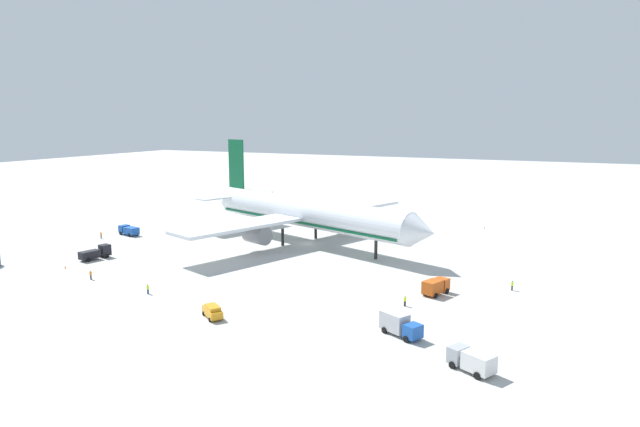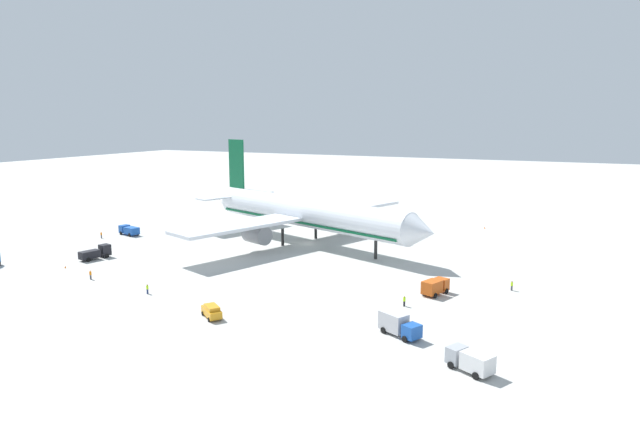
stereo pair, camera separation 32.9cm
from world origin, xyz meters
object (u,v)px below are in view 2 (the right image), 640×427
object	(u,v)px
ground_worker_0	(147,289)
ground_worker_3	(90,275)
traffic_cone_0	(65,267)
airliner	(304,213)
service_truck_2	(471,360)
ground_worker_1	(512,286)
traffic_cone_1	(485,228)
service_truck_3	(96,253)
baggage_cart_0	(297,203)
service_truck_5	(129,230)
service_truck_0	(398,324)
service_truck_4	(435,286)
service_van	(212,311)
ground_worker_2	(404,301)
traffic_cone_2	(262,209)
ground_worker_4	(101,235)

from	to	relation	value
ground_worker_0	ground_worker_3	bearing A→B (deg)	171.86
traffic_cone_0	airliner	bearing A→B (deg)	50.99
service_truck_2	ground_worker_1	size ratio (longest dim) A/B	3.59
ground_worker_3	traffic_cone_1	world-z (taller)	ground_worker_3
service_truck_3	baggage_cart_0	world-z (taller)	service_truck_3
service_truck_2	ground_worker_0	xyz separation A→B (m)	(-55.80, 6.80, -0.61)
ground_worker_3	traffic_cone_1	size ratio (longest dim) A/B	3.16
service_truck_5	ground_worker_1	size ratio (longest dim) A/B	3.77
service_truck_0	service_truck_5	distance (m)	90.43
service_truck_3	traffic_cone_1	size ratio (longest dim) A/B	12.56
service_truck_4	ground_worker_1	distance (m)	14.12
service_van	ground_worker_0	bearing A→B (deg)	163.95
airliner	traffic_cone_1	xyz separation A→B (m)	(36.40, 36.95, -7.12)
baggage_cart_0	airliner	bearing A→B (deg)	-60.57
ground_worker_2	airliner	bearing A→B (deg)	135.80
ground_worker_2	traffic_cone_0	size ratio (longest dim) A/B	3.14
service_van	traffic_cone_2	size ratio (longest dim) A/B	8.80
airliner	service_truck_3	distance (m)	47.24
ground_worker_2	ground_worker_4	bearing A→B (deg)	168.32
service_truck_4	ground_worker_0	xyz separation A→B (m)	(-44.77, -20.65, -0.62)
ground_worker_0	ground_worker_1	bearing A→B (deg)	26.95
service_truck_4	ground_worker_3	distance (m)	63.30
service_truck_4	ground_worker_3	bearing A→B (deg)	-163.11
service_truck_2	ground_worker_2	world-z (taller)	service_truck_2
baggage_cart_0	traffic_cone_1	world-z (taller)	baggage_cart_0
service_van	baggage_cart_0	bearing A→B (deg)	111.00
service_truck_0	ground_worker_4	distance (m)	91.46
ground_worker_4	service_van	bearing A→B (deg)	-30.53
service_truck_3	ground_worker_1	world-z (taller)	service_truck_3
service_truck_3	baggage_cart_0	xyz separation A→B (m)	(3.92, 85.18, -0.63)
ground_worker_1	traffic_cone_1	xyz separation A→B (m)	(-13.40, 55.10, -0.59)
service_truck_4	ground_worker_1	xyz separation A→B (m)	(11.61, 8.01, -0.61)
traffic_cone_1	traffic_cone_2	distance (m)	71.22
ground_worker_0	traffic_cone_2	bearing A→B (deg)	108.46
service_truck_2	service_van	xyz separation A→B (m)	(-38.82, 1.92, -0.44)
service_truck_2	service_truck_5	distance (m)	103.61
ground_worker_4	traffic_cone_0	bearing A→B (deg)	-57.46
service_truck_4	baggage_cart_0	world-z (taller)	service_truck_4
service_truck_5	traffic_cone_0	distance (m)	32.42
service_truck_4	service_truck_5	xyz separation A→B (m)	(-83.36, 15.28, -0.16)
airliner	service_truck_5	size ratio (longest dim) A/B	10.88
airliner	service_van	distance (m)	53.12
service_truck_3	ground_worker_1	size ratio (longest dim) A/B	4.04
traffic_cone_1	service_truck_0	bearing A→B (deg)	-88.90
service_truck_0	traffic_cone_0	size ratio (longest dim) A/B	12.23
service_truck_4	service_van	distance (m)	37.75
ground_worker_3	traffic_cone_2	xyz separation A→B (m)	(-12.44, 82.33, -0.61)
service_truck_0	ground_worker_1	size ratio (longest dim) A/B	3.94
service_van	ground_worker_3	xyz separation A→B (m)	(-32.77, 7.14, -0.15)
service_truck_0	service_van	size ratio (longest dim) A/B	1.39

